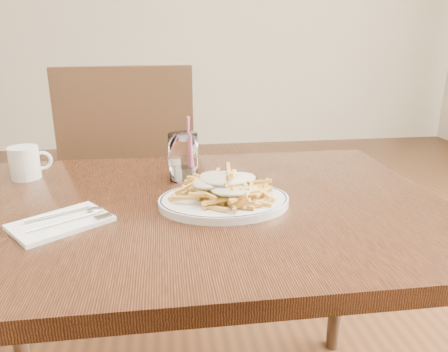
{
  "coord_description": "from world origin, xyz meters",
  "views": [
    {
      "loc": [
        -0.04,
        -0.94,
        1.13
      ],
      "look_at": [
        0.09,
        -0.03,
        0.82
      ],
      "focal_mm": 35.0,
      "sensor_mm": 36.0,
      "label": 1
    }
  ],
  "objects": [
    {
      "name": "cutlery",
      "position": [
        -0.26,
        -0.08,
        0.76
      ],
      "size": [
        0.17,
        0.15,
        0.01
      ],
      "color": "silver",
      "rests_on": "napkin"
    },
    {
      "name": "water_glass",
      "position": [
        0.01,
        0.17,
        0.8
      ],
      "size": [
        0.08,
        0.08,
        0.17
      ],
      "color": "white",
      "rests_on": "table"
    },
    {
      "name": "loaded_fries",
      "position": [
        0.09,
        -0.03,
        0.8
      ],
      "size": [
        0.24,
        0.21,
        0.06
      ],
      "color": "gold",
      "rests_on": "fries_plate"
    },
    {
      "name": "coffee_mug",
      "position": [
        -0.41,
        0.24,
        0.79
      ],
      "size": [
        0.11,
        0.08,
        0.09
      ],
      "color": "white",
      "rests_on": "table"
    },
    {
      "name": "fries_plate",
      "position": [
        0.09,
        -0.03,
        0.76
      ],
      "size": [
        0.35,
        0.32,
        0.02
      ],
      "color": "white",
      "rests_on": "table"
    },
    {
      "name": "napkin",
      "position": [
        -0.26,
        -0.09,
        0.75
      ],
      "size": [
        0.22,
        0.21,
        0.01
      ],
      "primitive_type": "cube",
      "rotation": [
        0.0,
        0.0,
        0.63
      ],
      "color": "white",
      "rests_on": "table"
    },
    {
      "name": "table",
      "position": [
        0.0,
        0.0,
        0.67
      ],
      "size": [
        1.2,
        0.8,
        0.75
      ],
      "color": "black",
      "rests_on": "ground"
    },
    {
      "name": "chair_far",
      "position": [
        -0.18,
        0.71,
        0.58
      ],
      "size": [
        0.49,
        0.49,
        1.02
      ],
      "color": "black",
      "rests_on": "ground"
    }
  ]
}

